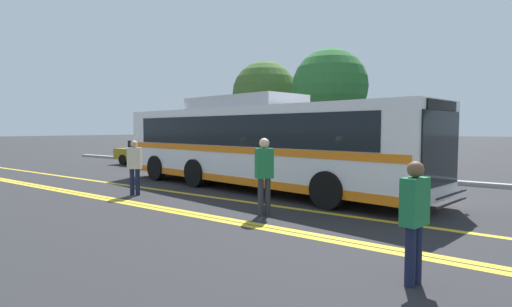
{
  "coord_description": "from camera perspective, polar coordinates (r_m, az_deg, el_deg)",
  "views": [
    {
      "loc": [
        7.9,
        -11.42,
        2.09
      ],
      "look_at": [
        -0.34,
        -0.36,
        1.23
      ],
      "focal_mm": 28.0,
      "sensor_mm": 36.0,
      "label": 1
    }
  ],
  "objects": [
    {
      "name": "transit_bus",
      "position": [
        13.82,
        -0.06,
        1.59
      ],
      "size": [
        12.83,
        4.26,
        3.21
      ],
      "rotation": [
        0.0,
        0.0,
        -1.71
      ],
      "color": "white",
      "rests_on": "ground_plane"
    },
    {
      "name": "curb_strip",
      "position": [
        18.42,
        9.89,
        -2.75
      ],
      "size": [
        40.32,
        0.36,
        0.15
      ],
      "primitive_type": "cube",
      "color": "#99999E",
      "rests_on": "ground_plane"
    },
    {
      "name": "parked_car_1",
      "position": [
        19.66,
        -5.29,
        -0.63
      ],
      "size": [
        4.76,
        1.93,
        1.24
      ],
      "rotation": [
        0.0,
        0.0,
        1.56
      ],
      "color": "#9E9EA3",
      "rests_on": "ground_plane"
    },
    {
      "name": "lane_strip_1",
      "position": [
        10.96,
        -13.18,
        -7.49
      ],
      "size": [
        32.32,
        0.2,
        0.01
      ],
      "primitive_type": "cube",
      "rotation": [
        0.0,
        0.0,
        1.57
      ],
      "color": "gold",
      "rests_on": "ground_plane"
    },
    {
      "name": "pedestrian_2",
      "position": [
        13.02,
        -16.97,
        -1.46
      ],
      "size": [
        0.46,
        0.44,
        1.72
      ],
      "rotation": [
        0.0,
        0.0,
        0.73
      ],
      "color": "#191E38",
      "rests_on": "ground_plane"
    },
    {
      "name": "ground_plane",
      "position": [
        14.04,
        1.99,
        -4.98
      ],
      "size": [
        220.0,
        220.0,
        0.0
      ],
      "primitive_type": "plane",
      "color": "#262628"
    },
    {
      "name": "tree_1",
      "position": [
        20.65,
        10.51,
        9.34
      ],
      "size": [
        3.79,
        3.79,
        6.09
      ],
      "color": "#513823",
      "rests_on": "ground_plane"
    },
    {
      "name": "tree_2",
      "position": [
        24.93,
        1.24,
        8.52
      ],
      "size": [
        3.97,
        3.97,
        6.23
      ],
      "color": "#513823",
      "rests_on": "ground_plane"
    },
    {
      "name": "lane_strip_2",
      "position": [
        10.8,
        -14.2,
        -7.67
      ],
      "size": [
        32.32,
        0.2,
        0.01
      ],
      "primitive_type": "cube",
      "rotation": [
        0.0,
        0.0,
        1.57
      ],
      "color": "gold",
      "rests_on": "ground_plane"
    },
    {
      "name": "pedestrian_0",
      "position": [
        9.55,
        1.18,
        -2.52
      ],
      "size": [
        0.44,
        0.46,
        1.87
      ],
      "rotation": [
        0.0,
        0.0,
        0.88
      ],
      "color": "#2D2D33",
      "rests_on": "ground_plane"
    },
    {
      "name": "pedestrian_1",
      "position": [
        5.74,
        21.69,
        -8.18
      ],
      "size": [
        0.3,
        0.46,
        1.66
      ],
      "rotation": [
        0.0,
        0.0,
        4.5
      ],
      "color": "#191E38",
      "rests_on": "ground_plane"
    },
    {
      "name": "parked_car_2",
      "position": [
        16.76,
        10.46,
        -1.08
      ],
      "size": [
        4.96,
        2.0,
        1.49
      ],
      "rotation": [
        0.0,
        0.0,
        1.51
      ],
      "color": "black",
      "rests_on": "ground_plane"
    },
    {
      "name": "lane_strip_0",
      "position": [
        12.28,
        -6.18,
        -6.23
      ],
      "size": [
        32.32,
        0.2,
        0.01
      ],
      "primitive_type": "cube",
      "rotation": [
        0.0,
        0.0,
        1.57
      ],
      "color": "gold",
      "rests_on": "ground_plane"
    },
    {
      "name": "parked_car_0",
      "position": [
        23.75,
        -14.73,
        0.15
      ],
      "size": [
        4.39,
        2.29,
        1.41
      ],
      "rotation": [
        0.0,
        0.0,
        -1.49
      ],
      "color": "olive",
      "rests_on": "ground_plane"
    }
  ]
}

